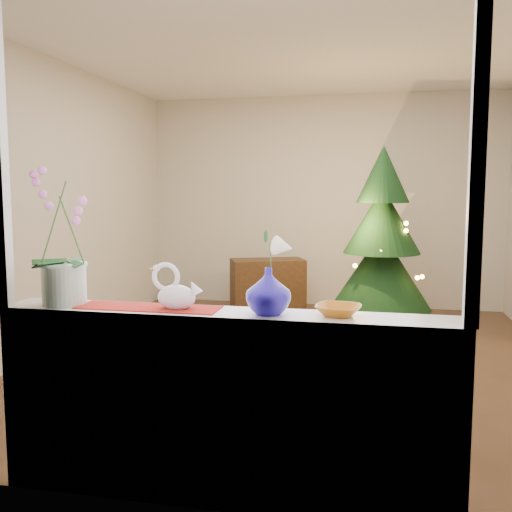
{
  "coord_description": "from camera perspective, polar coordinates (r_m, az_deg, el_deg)",
  "views": [
    {
      "loc": [
        0.69,
        -4.91,
        1.48
      ],
      "look_at": [
        -0.05,
        -1.4,
        1.07
      ],
      "focal_mm": 40.0,
      "sensor_mm": 36.0,
      "label": 1
    }
  ],
  "objects": [
    {
      "name": "ground",
      "position": [
        5.18,
        3.84,
        -10.18
      ],
      "size": [
        5.0,
        5.0,
        0.0
      ],
      "primitive_type": "plane",
      "color": "#332314",
      "rests_on": "ground"
    },
    {
      "name": "xmas_tree",
      "position": [
        6.22,
        12.47,
        1.71
      ],
      "size": [
        1.08,
        1.08,
        1.97
      ],
      "primitive_type": null,
      "rotation": [
        0.0,
        0.0,
        0.01
      ],
      "color": "black",
      "rests_on": "ground"
    },
    {
      "name": "wall_front",
      "position": [
        2.51,
        -4.03,
        3.48
      ],
      "size": [
        4.5,
        0.1,
        2.7
      ],
      "primitive_type": "cube",
      "color": "beige",
      "rests_on": "ground"
    },
    {
      "name": "window_apron",
      "position": [
        2.75,
        -3.64,
        -15.77
      ],
      "size": [
        2.2,
        0.08,
        0.88
      ],
      "primitive_type": "cube",
      "color": "white",
      "rests_on": "ground"
    },
    {
      "name": "window_frame",
      "position": [
        2.55,
        -3.91,
        11.41
      ],
      "size": [
        2.22,
        0.06,
        1.6
      ],
      "primitive_type": null,
      "color": "white",
      "rests_on": "windowsill"
    },
    {
      "name": "blue_vase",
      "position": [
        2.61,
        1.25,
        -3.17
      ],
      "size": [
        0.28,
        0.28,
        0.25
      ],
      "primitive_type": "imported",
      "rotation": [
        0.0,
        0.0,
        -0.2
      ],
      "color": "navy",
      "rests_on": "windowsill"
    },
    {
      "name": "ceiling",
      "position": [
        5.11,
        4.08,
        20.25
      ],
      "size": [
        5.0,
        5.0,
        0.0
      ],
      "primitive_type": "plane",
      "color": "white",
      "rests_on": "wall_back"
    },
    {
      "name": "runner",
      "position": [
        2.81,
        -10.72,
        -5.07
      ],
      "size": [
        0.7,
        0.2,
        0.01
      ],
      "primitive_type": "cube",
      "color": "maroon",
      "rests_on": "windowsill"
    },
    {
      "name": "wall_back",
      "position": [
        7.44,
        6.65,
        5.4
      ],
      "size": [
        4.5,
        0.1,
        2.7
      ],
      "primitive_type": "cube",
      "color": "beige",
      "rests_on": "ground"
    },
    {
      "name": "swan",
      "position": [
        2.74,
        -7.96,
        -3.14
      ],
      "size": [
        0.26,
        0.14,
        0.21
      ],
      "primitive_type": null,
      "rotation": [
        0.0,
        0.0,
        0.11
      ],
      "color": "silver",
      "rests_on": "windowsill"
    },
    {
      "name": "side_table",
      "position": [
        7.02,
        1.17,
        -3.0
      ],
      "size": [
        0.98,
        0.74,
        0.66
      ],
      "primitive_type": "cube",
      "rotation": [
        0.0,
        0.0,
        0.4
      ],
      "color": "black",
      "rests_on": "ground"
    },
    {
      "name": "orchid_pot",
      "position": [
        2.97,
        -18.81,
        1.9
      ],
      "size": [
        0.31,
        0.31,
        0.68
      ],
      "primitive_type": null,
      "rotation": [
        0.0,
        0.0,
        0.4
      ],
      "color": "silver",
      "rests_on": "windowsill"
    },
    {
      "name": "lily",
      "position": [
        2.58,
        1.26,
        1.59
      ],
      "size": [
        0.14,
        0.08,
        0.19
      ],
      "primitive_type": null,
      "color": "white",
      "rests_on": "blue_vase"
    },
    {
      "name": "windowsill",
      "position": [
        2.7,
        -3.19,
        -5.97
      ],
      "size": [
        2.2,
        0.26,
        0.04
      ],
      "primitive_type": "cube",
      "color": "white",
      "rests_on": "window_apron"
    },
    {
      "name": "wall_left",
      "position": [
        5.73,
        -19.03,
        4.8
      ],
      "size": [
        0.1,
        5.0,
        2.7
      ],
      "primitive_type": "cube",
      "color": "beige",
      "rests_on": "ground"
    },
    {
      "name": "paperweight",
      "position": [
        2.63,
        0.35,
        -5.09
      ],
      "size": [
        0.07,
        0.07,
        0.07
      ],
      "primitive_type": "sphere",
      "rotation": [
        0.0,
        0.0,
        -0.0
      ],
      "color": "silver",
      "rests_on": "windowsill"
    },
    {
      "name": "amber_dish",
      "position": [
        2.62,
        8.23,
        -5.47
      ],
      "size": [
        0.2,
        0.2,
        0.04
      ],
      "primitive_type": "imported",
      "rotation": [
        0.0,
        0.0,
        -0.14
      ],
      "color": "#AD6314",
      "rests_on": "windowsill"
    }
  ]
}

